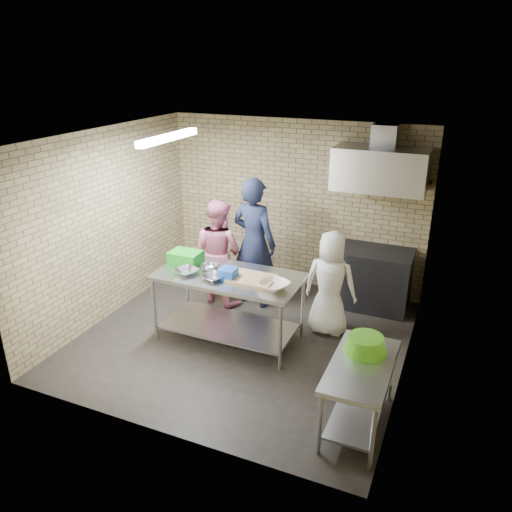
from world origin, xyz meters
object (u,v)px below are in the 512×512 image
at_px(woman_white, 330,283).
at_px(woman_pink, 219,252).
at_px(bottle_green, 414,175).
at_px(man_navy, 254,243).
at_px(prep_table, 229,307).
at_px(bottle_red, 386,172).
at_px(green_basin, 366,344).
at_px(blue_tub, 228,273).
at_px(stove, 369,278).
at_px(side_counter, 359,395).
at_px(green_crate, 186,257).

bearing_deg(woman_white, woman_pink, -9.01).
bearing_deg(bottle_green, man_navy, -157.76).
distance_m(prep_table, woman_pink, 1.20).
height_order(bottle_green, woman_white, bottle_green).
xyz_separation_m(bottle_red, woman_white, (-0.40, -1.26, -1.30)).
bearing_deg(green_basin, blue_tub, 160.40).
bearing_deg(man_navy, stove, -148.24).
distance_m(blue_tub, woman_white, 1.42).
height_order(blue_tub, bottle_red, bottle_red).
xyz_separation_m(side_counter, green_basin, (-0.02, 0.25, 0.46)).
relative_size(side_counter, bottle_green, 8.00).
distance_m(prep_table, stove, 2.30).
xyz_separation_m(bottle_red, bottle_green, (0.40, 0.00, -0.01)).
bearing_deg(man_navy, bottle_red, -141.95).
bearing_deg(bottle_red, woman_white, -107.57).
bearing_deg(stove, man_navy, -159.45).
relative_size(blue_tub, man_navy, 0.11).
relative_size(side_counter, green_crate, 2.86).
bearing_deg(bottle_green, stove, -151.93).
relative_size(prep_table, green_basin, 4.10).
height_order(stove, woman_pink, woman_pink).
relative_size(bottle_green, man_navy, 0.08).
height_order(stove, man_navy, man_navy).
height_order(bottle_green, man_navy, bottle_green).
xyz_separation_m(green_basin, bottle_red, (-0.38, 2.74, 1.19)).
height_order(side_counter, stove, stove).
relative_size(stove, green_crate, 2.86).
xyz_separation_m(prep_table, stove, (1.53, 1.72, -0.02)).
distance_m(stove, blue_tub, 2.41).
xyz_separation_m(side_counter, bottle_red, (-0.40, 2.99, 1.65)).
distance_m(bottle_red, man_navy, 2.16).
relative_size(prep_table, blue_tub, 9.00).
height_order(woman_pink, woman_white, woman_pink).
bearing_deg(man_navy, bottle_green, -146.54).
xyz_separation_m(green_crate, woman_white, (1.88, 0.58, -0.30)).
height_order(green_basin, bottle_red, bottle_red).
bearing_deg(prep_table, side_counter, -27.48).
bearing_deg(man_navy, green_basin, 148.85).
height_order(stove, woman_white, woman_white).
bearing_deg(side_counter, woman_pink, 142.72).
relative_size(side_counter, bottle_red, 6.67).
height_order(green_basin, man_navy, man_navy).
xyz_separation_m(side_counter, green_crate, (-2.68, 1.15, 0.65)).
bearing_deg(blue_tub, bottle_green, 46.86).
xyz_separation_m(green_crate, blue_tub, (0.75, -0.22, -0.02)).
relative_size(green_crate, woman_pink, 0.26).
xyz_separation_m(bottle_red, woman_pink, (-2.21, -1.00, -1.21)).
height_order(blue_tub, woman_white, woman_white).
xyz_separation_m(green_crate, green_basin, (2.66, -0.90, -0.19)).
relative_size(prep_table, woman_white, 1.29).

